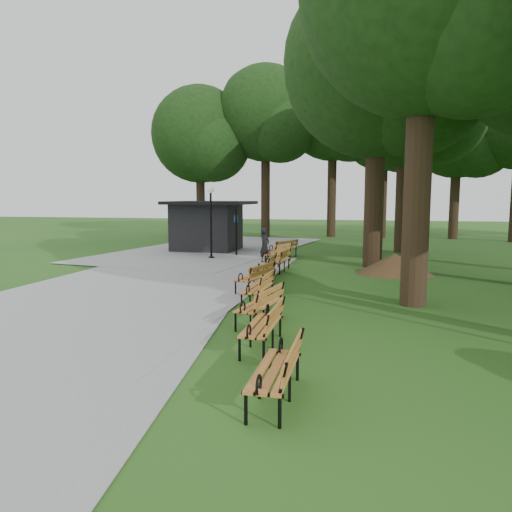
% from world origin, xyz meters
% --- Properties ---
extents(ground, '(100.00, 100.00, 0.00)m').
position_xyz_m(ground, '(0.00, 0.00, 0.00)').
color(ground, '#215017').
rests_on(ground, ground).
extents(path, '(12.00, 38.00, 0.06)m').
position_xyz_m(path, '(-4.00, 3.00, 0.03)').
color(path, '#949497').
rests_on(path, ground).
extents(person, '(0.55, 0.66, 1.55)m').
position_xyz_m(person, '(-1.02, 9.24, 0.77)').
color(person, black).
rests_on(person, ground).
extents(kiosk, '(4.44, 3.90, 2.68)m').
position_xyz_m(kiosk, '(-4.99, 13.24, 1.34)').
color(kiosk, black).
rests_on(kiosk, ground).
extents(lamp_post, '(0.32, 0.32, 3.40)m').
position_xyz_m(lamp_post, '(-3.73, 9.97, 2.42)').
color(lamp_post, black).
rests_on(lamp_post, ground).
extents(dirt_mound, '(2.39, 2.39, 0.79)m').
position_xyz_m(dirt_mound, '(4.39, 7.08, 0.40)').
color(dirt_mound, '#47301C').
rests_on(dirt_mound, ground).
extents(bench_0, '(0.66, 1.91, 0.88)m').
position_xyz_m(bench_0, '(1.89, -5.04, 0.44)').
color(bench_0, '#BA6B2B').
rests_on(bench_0, ground).
extents(bench_1, '(0.67, 1.91, 0.88)m').
position_xyz_m(bench_1, '(1.24, -2.72, 0.44)').
color(bench_1, '#BA6B2B').
rests_on(bench_1, ground).
extents(bench_2, '(0.98, 1.99, 0.88)m').
position_xyz_m(bench_2, '(0.83, -0.96, 0.44)').
color(bench_2, '#BA6B2B').
rests_on(bench_2, ground).
extents(bench_3, '(0.73, 1.93, 0.88)m').
position_xyz_m(bench_3, '(0.38, 1.04, 0.44)').
color(bench_3, '#BA6B2B').
rests_on(bench_3, ground).
extents(bench_4, '(1.11, 2.00, 0.88)m').
position_xyz_m(bench_4, '(-0.08, 2.77, 0.44)').
color(bench_4, '#BA6B2B').
rests_on(bench_4, ground).
extents(bench_5, '(0.67, 1.91, 0.88)m').
position_xyz_m(bench_5, '(-0.19, 4.94, 0.44)').
color(bench_5, '#BA6B2B').
rests_on(bench_5, ground).
extents(bench_6, '(0.77, 1.94, 0.88)m').
position_xyz_m(bench_6, '(0.01, 6.86, 0.44)').
color(bench_6, '#BA6B2B').
rests_on(bench_6, ground).
extents(bench_7, '(1.12, 2.00, 0.88)m').
position_xyz_m(bench_7, '(-0.39, 9.07, 0.44)').
color(bench_7, '#BA6B2B').
rests_on(bench_7, ground).
extents(bench_8, '(1.45, 1.98, 0.88)m').
position_xyz_m(bench_8, '(-0.50, 11.00, 0.44)').
color(bench_8, '#BA6B2B').
rests_on(bench_8, ground).
extents(lawn_tree_2, '(7.55, 7.55, 11.97)m').
position_xyz_m(lawn_tree_2, '(3.62, 8.84, 8.15)').
color(lawn_tree_2, black).
rests_on(lawn_tree_2, ground).
extents(lawn_tree_4, '(7.08, 7.08, 11.51)m').
position_xyz_m(lawn_tree_4, '(5.26, 14.68, 7.92)').
color(lawn_tree_4, black).
rests_on(lawn_tree_4, ground).
extents(tree_backdrop, '(37.09, 9.18, 16.58)m').
position_xyz_m(tree_backdrop, '(6.47, 23.22, 8.29)').
color(tree_backdrop, black).
rests_on(tree_backdrop, ground).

